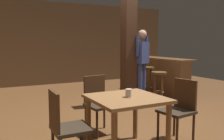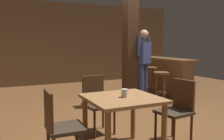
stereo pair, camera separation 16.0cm
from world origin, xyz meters
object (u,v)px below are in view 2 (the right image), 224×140
bar_counter (161,76)px  bar_stool_mid (150,75)px  chair_north (97,101)px  bar_stool_far (132,72)px  chair_east (177,108)px  bar_stool_near (161,79)px  chair_west (59,124)px  standing_person (144,61)px  napkin_cup (125,93)px  dining_table (123,107)px

bar_counter → bar_stool_mid: bearing=-152.0°
chair_north → bar_stool_far: size_ratio=1.17×
chair_north → chair_east: bearing=-44.8°
bar_counter → bar_stool_near: 1.06m
chair_west → bar_counter: size_ratio=0.40×
chair_west → bar_stool_near: chair_west is taller
standing_person → bar_stool_mid: size_ratio=2.15×
bar_stool_mid → bar_stool_far: bearing=91.6°
standing_person → bar_stool_mid: bearing=43.3°
bar_counter → bar_stool_far: 0.84m
napkin_cup → chair_west: bearing=-179.8°
dining_table → bar_counter: bar_counter is taller
napkin_cup → bar_stool_far: size_ratio=0.14×
chair_east → napkin_cup: size_ratio=8.55×
chair_west → bar_stool_far: 4.62m
bar_stool_far → chair_east: bearing=-109.9°
bar_counter → bar_stool_far: (-0.57, 0.62, 0.07)m
dining_table → napkin_cup: (0.02, -0.02, 0.18)m
dining_table → chair_west: 0.83m
dining_table → chair_north: size_ratio=1.00×
chair_east → standing_person: (0.79, 2.14, 0.50)m
bar_stool_far → chair_west: bearing=-130.1°
chair_west → bar_stool_near: 3.57m
chair_east → chair_west: size_ratio=1.00×
chair_east → napkin_cup: 0.91m
bar_stool_near → chair_north: bearing=-150.9°
chair_west → bar_stool_far: size_ratio=1.17×
dining_table → chair_east: (0.88, -0.01, -0.10)m
bar_counter → bar_stool_near: (-0.62, -0.86, 0.05)m
bar_stool_far → bar_stool_mid: bearing=-88.4°
chair_west → bar_stool_mid: (3.00, 2.63, 0.08)m
chair_east → bar_stool_near: chair_east is taller
chair_west → bar_counter: bearing=39.5°
standing_person → dining_table: bearing=-128.1°
bar_counter → chair_west: bearing=-140.5°
standing_person → bar_counter: standing_person is taller
bar_stool_far → bar_stool_near: bearing=-92.1°
chair_east → bar_stool_near: bearing=59.2°
dining_table → chair_north: 0.87m
bar_stool_mid → bar_stool_far: size_ratio=1.05×
chair_north → bar_stool_mid: chair_north is taller
chair_east → bar_stool_mid: size_ratio=1.11×
dining_table → standing_person: 2.73m
bar_counter → bar_stool_mid: bar_counter is taller
chair_west → bar_stool_mid: bearing=41.2°
chair_east → bar_counter: bearing=57.6°
standing_person → bar_stool_near: 0.63m
napkin_cup → bar_counter: 3.99m
chair_west → bar_stool_near: size_ratio=1.21×
dining_table → bar_stool_mid: 3.40m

